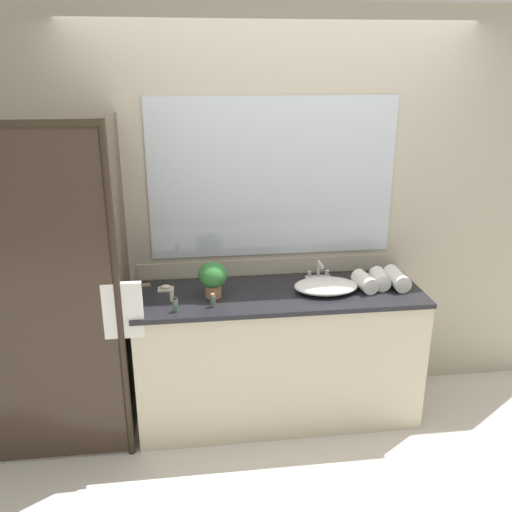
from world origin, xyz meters
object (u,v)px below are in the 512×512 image
object	(u,v)px
rolled_towel_middle	(380,279)
soap_dish	(166,288)
amenity_bottle_conditioner	(176,305)
rolled_towel_far_edge	(365,282)
sink_basin	(326,286)
potted_plant	(213,277)
faucet	(319,273)
rolled_towel_near_edge	(397,278)
amenity_bottle_lotion	(172,296)
amenity_bottle_shampoo	(213,301)

from	to	relation	value
rolled_towel_middle	soap_dish	bearing A→B (deg)	175.33
amenity_bottle_conditioner	rolled_towel_far_edge	distance (m)	1.19
sink_basin	potted_plant	distance (m)	0.71
rolled_towel_far_edge	amenity_bottle_conditioner	bearing A→B (deg)	-171.61
sink_basin	faucet	bearing A→B (deg)	90.00
potted_plant	soap_dish	world-z (taller)	potted_plant
soap_dish	faucet	bearing A→B (deg)	3.37
amenity_bottle_conditioner	rolled_towel_near_edge	xyz separation A→B (m)	(1.40, 0.20, 0.01)
amenity_bottle_lotion	rolled_towel_near_edge	bearing A→B (deg)	2.28
rolled_towel_near_edge	soap_dish	bearing A→B (deg)	175.28
soap_dish	rolled_towel_middle	bearing A→B (deg)	-4.67
faucet	amenity_bottle_lotion	distance (m)	0.99
faucet	rolled_towel_middle	bearing A→B (deg)	-25.33
sink_basin	rolled_towel_middle	world-z (taller)	rolled_towel_middle
faucet	rolled_towel_middle	world-z (taller)	faucet
amenity_bottle_lotion	rolled_towel_middle	world-z (taller)	rolled_towel_middle
potted_plant	amenity_bottle_conditioner	size ratio (longest dim) A/B	2.53
potted_plant	amenity_bottle_shampoo	size ratio (longest dim) A/B	2.70
potted_plant	soap_dish	xyz separation A→B (m)	(-0.29, 0.13, -0.11)
sink_basin	amenity_bottle_conditioner	distance (m)	0.95
amenity_bottle_conditioner	rolled_towel_middle	xyz separation A→B (m)	(1.29, 0.21, 0.01)
rolled_towel_middle	rolled_towel_far_edge	bearing A→B (deg)	-162.61
amenity_bottle_conditioner	rolled_towel_far_edge	size ratio (longest dim) A/B	0.45
amenity_bottle_shampoo	amenity_bottle_conditioner	bearing A→B (deg)	-170.02
sink_basin	rolled_towel_near_edge	world-z (taller)	rolled_towel_near_edge
amenity_bottle_conditioner	rolled_towel_middle	size ratio (longest dim) A/B	0.47
rolled_towel_near_edge	amenity_bottle_conditioner	bearing A→B (deg)	-171.95
potted_plant	amenity_bottle_conditioner	world-z (taller)	potted_plant
rolled_towel_middle	rolled_towel_near_edge	bearing A→B (deg)	-5.44
potted_plant	rolled_towel_middle	world-z (taller)	potted_plant
faucet	amenity_bottle_shampoo	world-z (taller)	faucet
soap_dish	rolled_towel_near_edge	xyz separation A→B (m)	(1.47, -0.12, 0.04)
sink_basin	amenity_bottle_conditioner	size ratio (longest dim) A/B	4.62
amenity_bottle_shampoo	rolled_towel_middle	world-z (taller)	rolled_towel_middle
rolled_towel_near_edge	rolled_towel_middle	xyz separation A→B (m)	(-0.11, 0.01, -0.00)
faucet	soap_dish	bearing A→B (deg)	-176.63
amenity_bottle_conditioner	rolled_towel_near_edge	distance (m)	1.42
soap_dish	rolled_towel_near_edge	world-z (taller)	rolled_towel_near_edge
amenity_bottle_shampoo	amenity_bottle_lotion	bearing A→B (deg)	156.87
rolled_towel_middle	rolled_towel_far_edge	xyz separation A→B (m)	(-0.11, -0.03, -0.00)
rolled_towel_far_edge	sink_basin	bearing A→B (deg)	178.76
amenity_bottle_lotion	sink_basin	bearing A→B (deg)	2.29
potted_plant	rolled_towel_far_edge	xyz separation A→B (m)	(0.96, -0.01, -0.08)
rolled_towel_far_edge	soap_dish	bearing A→B (deg)	173.36
amenity_bottle_conditioner	rolled_towel_middle	world-z (taller)	rolled_towel_middle
faucet	rolled_towel_far_edge	distance (m)	0.32
amenity_bottle_conditioner	rolled_towel_middle	distance (m)	1.31
sink_basin	soap_dish	xyz separation A→B (m)	(-1.00, 0.14, -0.02)
sink_basin	rolled_towel_middle	distance (m)	0.36
amenity_bottle_conditioner	rolled_towel_near_edge	size ratio (longest dim) A/B	0.37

